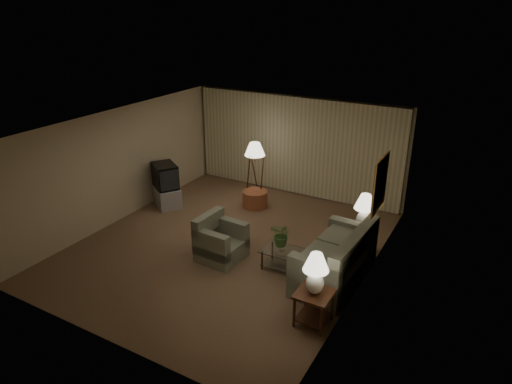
{
  "coord_description": "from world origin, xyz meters",
  "views": [
    {
      "loc": [
        4.85,
        -7.35,
        4.98
      ],
      "look_at": [
        0.38,
        0.6,
        1.13
      ],
      "focal_mm": 32.0,
      "sensor_mm": 36.0,
      "label": 1
    }
  ],
  "objects_px": {
    "sofa": "(334,261)",
    "coffee_table": "(288,258)",
    "tv_cabinet": "(167,196)",
    "armchair": "(221,242)",
    "table_lamp_far": "(365,209)",
    "floor_lamp": "(255,171)",
    "table_lamp_near": "(316,270)",
    "side_table_near": "(314,302)",
    "vase": "(282,247)",
    "crt_tv": "(165,176)",
    "ottoman": "(255,199)",
    "side_table_far": "(362,237)"
  },
  "relations": [
    {
      "from": "side_table_far",
      "to": "coffee_table",
      "type": "bearing_deg",
      "value": -128.11
    },
    {
      "from": "table_lamp_near",
      "to": "coffee_table",
      "type": "height_order",
      "value": "table_lamp_near"
    },
    {
      "from": "sofa",
      "to": "armchair",
      "type": "height_order",
      "value": "sofa"
    },
    {
      "from": "crt_tv",
      "to": "tv_cabinet",
      "type": "bearing_deg",
      "value": 0.0
    },
    {
      "from": "tv_cabinet",
      "to": "table_lamp_far",
      "type": "bearing_deg",
      "value": 34.25
    },
    {
      "from": "side_table_near",
      "to": "tv_cabinet",
      "type": "bearing_deg",
      "value": 153.9
    },
    {
      "from": "table_lamp_near",
      "to": "floor_lamp",
      "type": "distance_m",
      "value": 5.07
    },
    {
      "from": "sofa",
      "to": "side_table_far",
      "type": "height_order",
      "value": "sofa"
    },
    {
      "from": "side_table_near",
      "to": "coffee_table",
      "type": "distance_m",
      "value": 1.64
    },
    {
      "from": "table_lamp_near",
      "to": "side_table_near",
      "type": "bearing_deg",
      "value": -26.57
    },
    {
      "from": "floor_lamp",
      "to": "side_table_far",
      "type": "bearing_deg",
      "value": -20.91
    },
    {
      "from": "table_lamp_far",
      "to": "crt_tv",
      "type": "height_order",
      "value": "table_lamp_far"
    },
    {
      "from": "table_lamp_near",
      "to": "vase",
      "type": "bearing_deg",
      "value": 134.04
    },
    {
      "from": "crt_tv",
      "to": "coffee_table",
      "type": "bearing_deg",
      "value": 16.27
    },
    {
      "from": "table_lamp_far",
      "to": "floor_lamp",
      "type": "distance_m",
      "value": 3.53
    },
    {
      "from": "side_table_near",
      "to": "ottoman",
      "type": "relative_size",
      "value": 0.94
    },
    {
      "from": "sofa",
      "to": "vase",
      "type": "relative_size",
      "value": 13.33
    },
    {
      "from": "sofa",
      "to": "tv_cabinet",
      "type": "relative_size",
      "value": 1.97
    },
    {
      "from": "sofa",
      "to": "vase",
      "type": "bearing_deg",
      "value": -81.06
    },
    {
      "from": "sofa",
      "to": "coffee_table",
      "type": "height_order",
      "value": "sofa"
    },
    {
      "from": "table_lamp_near",
      "to": "floor_lamp",
      "type": "bearing_deg",
      "value": 130.46
    },
    {
      "from": "coffee_table",
      "to": "tv_cabinet",
      "type": "distance_m",
      "value": 4.34
    },
    {
      "from": "side_table_near",
      "to": "table_lamp_near",
      "type": "distance_m",
      "value": 0.61
    },
    {
      "from": "armchair",
      "to": "floor_lamp",
      "type": "height_order",
      "value": "floor_lamp"
    },
    {
      "from": "coffee_table",
      "to": "floor_lamp",
      "type": "bearing_deg",
      "value": 130.54
    },
    {
      "from": "side_table_far",
      "to": "ottoman",
      "type": "relative_size",
      "value": 0.94
    },
    {
      "from": "armchair",
      "to": "side_table_far",
      "type": "relative_size",
      "value": 1.62
    },
    {
      "from": "table_lamp_far",
      "to": "ottoman",
      "type": "xyz_separation_m",
      "value": [
        -3.13,
        0.99,
        -0.84
      ]
    },
    {
      "from": "side_table_far",
      "to": "crt_tv",
      "type": "relative_size",
      "value": 0.67
    },
    {
      "from": "table_lamp_near",
      "to": "crt_tv",
      "type": "bearing_deg",
      "value": 153.9
    },
    {
      "from": "table_lamp_far",
      "to": "crt_tv",
      "type": "relative_size",
      "value": 0.85
    },
    {
      "from": "side_table_far",
      "to": "table_lamp_near",
      "type": "bearing_deg",
      "value": -90.0
    },
    {
      "from": "armchair",
      "to": "ottoman",
      "type": "relative_size",
      "value": 1.52
    },
    {
      "from": "tv_cabinet",
      "to": "ottoman",
      "type": "xyz_separation_m",
      "value": [
        2.07,
        1.04,
        -0.04
      ]
    },
    {
      "from": "side_table_near",
      "to": "side_table_far",
      "type": "xyz_separation_m",
      "value": [
        -0.0,
        2.6,
        -0.02
      ]
    },
    {
      "from": "floor_lamp",
      "to": "vase",
      "type": "distance_m",
      "value": 3.35
    },
    {
      "from": "side_table_near",
      "to": "vase",
      "type": "bearing_deg",
      "value": 134.04
    },
    {
      "from": "side_table_near",
      "to": "vase",
      "type": "distance_m",
      "value": 1.74
    },
    {
      "from": "side_table_far",
      "to": "tv_cabinet",
      "type": "bearing_deg",
      "value": -179.43
    },
    {
      "from": "tv_cabinet",
      "to": "coffee_table",
      "type": "bearing_deg",
      "value": 16.27
    },
    {
      "from": "tv_cabinet",
      "to": "vase",
      "type": "distance_m",
      "value": 4.2
    },
    {
      "from": "side_table_far",
      "to": "table_lamp_near",
      "type": "height_order",
      "value": "table_lamp_near"
    },
    {
      "from": "table_lamp_far",
      "to": "floor_lamp",
      "type": "bearing_deg",
      "value": 159.09
    },
    {
      "from": "armchair",
      "to": "coffee_table",
      "type": "bearing_deg",
      "value": -76.57
    },
    {
      "from": "armchair",
      "to": "sofa",
      "type": "bearing_deg",
      "value": -78.14
    },
    {
      "from": "table_lamp_far",
      "to": "crt_tv",
      "type": "xyz_separation_m",
      "value": [
        -5.2,
        -0.05,
        -0.24
      ]
    },
    {
      "from": "coffee_table",
      "to": "crt_tv",
      "type": "distance_m",
      "value": 4.37
    },
    {
      "from": "side_table_near",
      "to": "table_lamp_far",
      "type": "xyz_separation_m",
      "value": [
        -0.0,
        2.6,
        0.63
      ]
    },
    {
      "from": "armchair",
      "to": "ottoman",
      "type": "height_order",
      "value": "armchair"
    },
    {
      "from": "armchair",
      "to": "table_lamp_far",
      "type": "height_order",
      "value": "table_lamp_far"
    }
  ]
}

